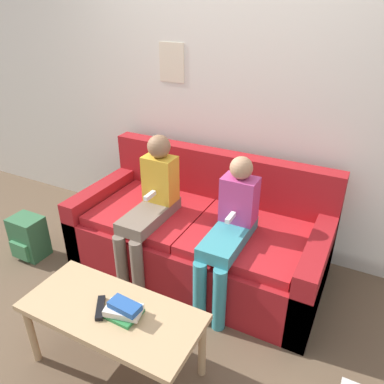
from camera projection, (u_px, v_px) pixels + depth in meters
name	position (u px, v px, depth m)	size (l,w,h in m)	color
ground_plane	(163.00, 311.00, 2.62)	(10.00, 10.00, 0.00)	brown
wall_back	(233.00, 92.00, 2.91)	(8.00, 0.06, 2.60)	silver
couch	(200.00, 236.00, 2.95)	(1.92, 0.92, 0.87)	maroon
coffee_table	(112.00, 317.00, 2.05)	(1.01, 0.45, 0.45)	tan
person_left	(151.00, 203.00, 2.75)	(0.24, 0.61, 1.09)	#756656
person_right	(229.00, 229.00, 2.50)	(0.24, 0.61, 1.04)	teal
tv_remote	(100.00, 308.00, 2.03)	(0.13, 0.16, 0.02)	black
book_stack	(124.00, 310.00, 1.97)	(0.21, 0.16, 0.09)	#2D8442
backpack	(29.00, 237.00, 3.12)	(0.26, 0.23, 0.36)	#336B42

